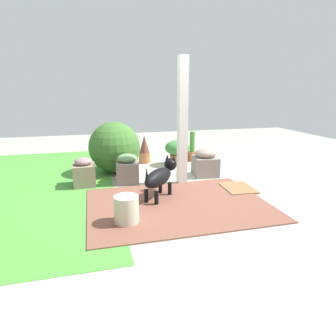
{
  "coord_description": "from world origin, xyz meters",
  "views": [
    {
      "loc": [
        -4.3,
        1.3,
        1.53
      ],
      "look_at": [
        -0.06,
        0.18,
        0.34
      ],
      "focal_mm": 31.44,
      "sensor_mm": 36.0,
      "label": 1
    }
  ],
  "objects_px": {
    "terracotta_pot_broad": "(177,150)",
    "dog": "(160,176)",
    "stone_planter_mid": "(128,169)",
    "doormat": "(238,188)",
    "porch_pillar": "(183,122)",
    "round_shrub": "(115,147)",
    "stone_planter_far": "(84,173)",
    "stone_planter_nearest": "(205,163)",
    "terracotta_pot_spiky": "(145,150)",
    "ceramic_urn": "(127,210)",
    "terracotta_pot_tall": "(192,150)"
  },
  "relations": [
    {
      "from": "round_shrub",
      "to": "dog",
      "type": "distance_m",
      "value": 1.62
    },
    {
      "from": "stone_planter_far",
      "to": "dog",
      "type": "distance_m",
      "value": 1.38
    },
    {
      "from": "stone_planter_mid",
      "to": "terracotta_pot_tall",
      "type": "xyz_separation_m",
      "value": [
        1.12,
        -1.54,
        0.0
      ]
    },
    {
      "from": "stone_planter_mid",
      "to": "round_shrub",
      "type": "height_order",
      "value": "round_shrub"
    },
    {
      "from": "stone_planter_mid",
      "to": "round_shrub",
      "type": "bearing_deg",
      "value": 13.28
    },
    {
      "from": "dog",
      "to": "doormat",
      "type": "distance_m",
      "value": 1.31
    },
    {
      "from": "stone_planter_nearest",
      "to": "ceramic_urn",
      "type": "height_order",
      "value": "stone_planter_nearest"
    },
    {
      "from": "stone_planter_nearest",
      "to": "round_shrub",
      "type": "bearing_deg",
      "value": 67.79
    },
    {
      "from": "stone_planter_mid",
      "to": "terracotta_pot_spiky",
      "type": "distance_m",
      "value": 1.31
    },
    {
      "from": "stone_planter_far",
      "to": "dog",
      "type": "bearing_deg",
      "value": -129.69
    },
    {
      "from": "stone_planter_nearest",
      "to": "terracotta_pot_tall",
      "type": "distance_m",
      "value": 1.13
    },
    {
      "from": "ceramic_urn",
      "to": "doormat",
      "type": "distance_m",
      "value": 2.0
    },
    {
      "from": "ceramic_urn",
      "to": "doormat",
      "type": "xyz_separation_m",
      "value": [
        0.77,
        -1.84,
        -0.15
      ]
    },
    {
      "from": "porch_pillar",
      "to": "stone_planter_far",
      "type": "distance_m",
      "value": 1.78
    },
    {
      "from": "terracotta_pot_broad",
      "to": "dog",
      "type": "distance_m",
      "value": 1.92
    },
    {
      "from": "stone_planter_mid",
      "to": "doormat",
      "type": "xyz_separation_m",
      "value": [
        -0.83,
        -1.62,
        -0.21
      ]
    },
    {
      "from": "terracotta_pot_broad",
      "to": "dog",
      "type": "height_order",
      "value": "dog"
    },
    {
      "from": "ceramic_urn",
      "to": "stone_planter_far",
      "type": "bearing_deg",
      "value": 17.15
    },
    {
      "from": "terracotta_pot_tall",
      "to": "dog",
      "type": "xyz_separation_m",
      "value": [
        -2.03,
        1.19,
        0.1
      ]
    },
    {
      "from": "porch_pillar",
      "to": "terracotta_pot_broad",
      "type": "bearing_deg",
      "value": -12.8
    },
    {
      "from": "terracotta_pot_tall",
      "to": "dog",
      "type": "height_order",
      "value": "terracotta_pot_tall"
    },
    {
      "from": "dog",
      "to": "doormat",
      "type": "relative_size",
      "value": 1.25
    },
    {
      "from": "porch_pillar",
      "to": "terracotta_pot_tall",
      "type": "bearing_deg",
      "value": -25.51
    },
    {
      "from": "terracotta_pot_broad",
      "to": "porch_pillar",
      "type": "bearing_deg",
      "value": 167.2
    },
    {
      "from": "stone_planter_far",
      "to": "terracotta_pot_spiky",
      "type": "xyz_separation_m",
      "value": [
        1.24,
        -1.22,
        0.07
      ]
    },
    {
      "from": "stone_planter_far",
      "to": "doormat",
      "type": "height_order",
      "value": "stone_planter_far"
    },
    {
      "from": "stone_planter_mid",
      "to": "stone_planter_far",
      "type": "height_order",
      "value": "stone_planter_mid"
    },
    {
      "from": "stone_planter_nearest",
      "to": "round_shrub",
      "type": "relative_size",
      "value": 0.53
    },
    {
      "from": "stone_planter_far",
      "to": "doormat",
      "type": "xyz_separation_m",
      "value": [
        -0.81,
        -2.33,
        -0.2
      ]
    },
    {
      "from": "stone_planter_mid",
      "to": "terracotta_pot_broad",
      "type": "bearing_deg",
      "value": -52.77
    },
    {
      "from": "round_shrub",
      "to": "terracotta_pot_broad",
      "type": "relative_size",
      "value": 1.84
    },
    {
      "from": "round_shrub",
      "to": "terracotta_pot_tall",
      "type": "xyz_separation_m",
      "value": [
        0.49,
        -1.69,
        -0.25
      ]
    },
    {
      "from": "ceramic_urn",
      "to": "stone_planter_nearest",
      "type": "bearing_deg",
      "value": -45.19
    },
    {
      "from": "terracotta_pot_broad",
      "to": "doormat",
      "type": "bearing_deg",
      "value": -163.66
    },
    {
      "from": "stone_planter_nearest",
      "to": "terracotta_pot_spiky",
      "type": "height_order",
      "value": "terracotta_pot_spiky"
    },
    {
      "from": "porch_pillar",
      "to": "stone_planter_mid",
      "type": "distance_m",
      "value": 1.2
    },
    {
      "from": "stone_planter_nearest",
      "to": "stone_planter_mid",
      "type": "distance_m",
      "value": 1.4
    },
    {
      "from": "stone_planter_nearest",
      "to": "terracotta_pot_broad",
      "type": "xyz_separation_m",
      "value": [
        0.86,
        0.27,
        0.07
      ]
    },
    {
      "from": "terracotta_pot_broad",
      "to": "doormat",
      "type": "distance_m",
      "value": 1.79
    },
    {
      "from": "doormat",
      "to": "terracotta_pot_tall",
      "type": "bearing_deg",
      "value": 2.27
    },
    {
      "from": "stone_planter_nearest",
      "to": "porch_pillar",
      "type": "bearing_deg",
      "value": 119.63
    },
    {
      "from": "round_shrub",
      "to": "dog",
      "type": "relative_size",
      "value": 1.31
    },
    {
      "from": "stone_planter_nearest",
      "to": "stone_planter_far",
      "type": "height_order",
      "value": "stone_planter_nearest"
    },
    {
      "from": "stone_planter_mid",
      "to": "terracotta_pot_broad",
      "type": "distance_m",
      "value": 1.42
    },
    {
      "from": "stone_planter_far",
      "to": "terracotta_pot_spiky",
      "type": "distance_m",
      "value": 1.73
    },
    {
      "from": "terracotta_pot_spiky",
      "to": "doormat",
      "type": "relative_size",
      "value": 1.02
    },
    {
      "from": "stone_planter_nearest",
      "to": "terracotta_pot_broad",
      "type": "height_order",
      "value": "terracotta_pot_broad"
    },
    {
      "from": "stone_planter_far",
      "to": "ceramic_urn",
      "type": "distance_m",
      "value": 1.65
    },
    {
      "from": "round_shrub",
      "to": "doormat",
      "type": "bearing_deg",
      "value": -129.63
    },
    {
      "from": "stone_planter_far",
      "to": "doormat",
      "type": "bearing_deg",
      "value": -109.16
    }
  ]
}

